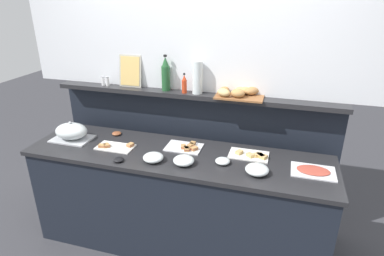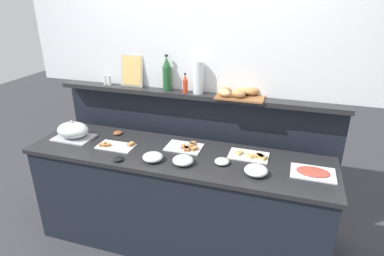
# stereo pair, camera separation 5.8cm
# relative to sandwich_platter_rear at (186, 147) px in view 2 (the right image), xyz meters

# --- Properties ---
(ground_plane) EXTENTS (12.00, 12.00, 0.00)m
(ground_plane) POSITION_rel_sandwich_platter_rear_xyz_m (-0.04, 0.49, -0.92)
(ground_plane) COLOR #38383D
(buffet_counter) EXTENTS (2.49, 0.65, 0.91)m
(buffet_counter) POSITION_rel_sandwich_platter_rear_xyz_m (-0.04, -0.11, -0.46)
(buffet_counter) COLOR black
(buffet_counter) RESTS_ON ground_plane
(back_ledge_unit) EXTENTS (2.60, 0.22, 1.30)m
(back_ledge_unit) POSITION_rel_sandwich_platter_rear_xyz_m (-0.04, 0.39, -0.24)
(back_ledge_unit) COLOR black
(back_ledge_unit) RESTS_ON ground_plane
(upper_wall_panel) EXTENTS (3.20, 0.08, 1.30)m
(upper_wall_panel) POSITION_rel_sandwich_platter_rear_xyz_m (-0.04, 0.41, 1.03)
(upper_wall_panel) COLOR white
(upper_wall_panel) RESTS_ON back_ledge_unit
(sandwich_platter_rear) EXTENTS (0.30, 0.21, 0.04)m
(sandwich_platter_rear) POSITION_rel_sandwich_platter_rear_xyz_m (0.00, 0.00, 0.00)
(sandwich_platter_rear) COLOR silver
(sandwich_platter_rear) RESTS_ON buffet_counter
(sandwich_platter_side) EXTENTS (0.31, 0.19, 0.04)m
(sandwich_platter_side) POSITION_rel_sandwich_platter_rear_xyz_m (0.54, 0.01, 0.00)
(sandwich_platter_side) COLOR white
(sandwich_platter_side) RESTS_ON buffet_counter
(sandwich_platter_front) EXTENTS (0.31, 0.17, 0.04)m
(sandwich_platter_front) POSITION_rel_sandwich_platter_rear_xyz_m (-0.57, -0.16, -0.00)
(sandwich_platter_front) COLOR white
(sandwich_platter_front) RESTS_ON buffet_counter
(cold_cuts_platter) EXTENTS (0.31, 0.22, 0.02)m
(cold_cuts_platter) POSITION_rel_sandwich_platter_rear_xyz_m (1.00, -0.11, -0.00)
(cold_cuts_platter) COLOR silver
(cold_cuts_platter) RESTS_ON buffet_counter
(serving_cloche) EXTENTS (0.34, 0.24, 0.17)m
(serving_cloche) POSITION_rel_sandwich_platter_rear_xyz_m (-1.02, -0.11, 0.06)
(serving_cloche) COLOR #B7BABF
(serving_cloche) RESTS_ON buffet_counter
(glass_bowl_large) EXTENTS (0.16, 0.16, 0.06)m
(glass_bowl_large) POSITION_rel_sandwich_platter_rear_xyz_m (-0.17, -0.28, 0.02)
(glass_bowl_large) COLOR silver
(glass_bowl_large) RESTS_ON buffet_counter
(glass_bowl_medium) EXTENTS (0.11, 0.11, 0.04)m
(glass_bowl_medium) POSITION_rel_sandwich_platter_rear_xyz_m (0.35, -0.17, 0.01)
(glass_bowl_medium) COLOR silver
(glass_bowl_medium) RESTS_ON buffet_counter
(glass_bowl_small) EXTENTS (0.17, 0.17, 0.07)m
(glass_bowl_small) POSITION_rel_sandwich_platter_rear_xyz_m (0.61, -0.24, 0.02)
(glass_bowl_small) COLOR silver
(glass_bowl_small) RESTS_ON buffet_counter
(glass_bowl_extra) EXTENTS (0.16, 0.16, 0.06)m
(glass_bowl_extra) POSITION_rel_sandwich_platter_rear_xyz_m (0.07, -0.26, 0.02)
(glass_bowl_extra) COLOR silver
(glass_bowl_extra) RESTS_ON buffet_counter
(condiment_bowl_dark) EXTENTS (0.08, 0.08, 0.03)m
(condiment_bowl_dark) POSITION_rel_sandwich_platter_rear_xyz_m (-0.69, 0.08, 0.00)
(condiment_bowl_dark) COLOR brown
(condiment_bowl_dark) RESTS_ON buffet_counter
(condiment_bowl_red) EXTENTS (0.08, 0.08, 0.03)m
(condiment_bowl_red) POSITION_rel_sandwich_platter_rear_xyz_m (-0.43, -0.36, 0.00)
(condiment_bowl_red) COLOR black
(condiment_bowl_red) RESTS_ON buffet_counter
(wine_bottle_green) EXTENTS (0.08, 0.08, 0.32)m
(wine_bottle_green) POSITION_rel_sandwich_platter_rear_xyz_m (-0.28, 0.33, 0.52)
(wine_bottle_green) COLOR #23562D
(wine_bottle_green) RESTS_ON back_ledge_unit
(hot_sauce_bottle) EXTENTS (0.04, 0.04, 0.18)m
(hot_sauce_bottle) POSITION_rel_sandwich_platter_rear_xyz_m (-0.10, 0.29, 0.45)
(hot_sauce_bottle) COLOR red
(hot_sauce_bottle) RESTS_ON back_ledge_unit
(salt_shaker) EXTENTS (0.03, 0.03, 0.09)m
(salt_shaker) POSITION_rel_sandwich_platter_rear_xyz_m (-0.91, 0.31, 0.42)
(salt_shaker) COLOR white
(salt_shaker) RESTS_ON back_ledge_unit
(pepper_shaker) EXTENTS (0.03, 0.03, 0.09)m
(pepper_shaker) POSITION_rel_sandwich_platter_rear_xyz_m (-0.87, 0.31, 0.42)
(pepper_shaker) COLOR white
(pepper_shaker) RESTS_ON back_ledge_unit
(bread_basket) EXTENTS (0.40, 0.28, 0.08)m
(bread_basket) POSITION_rel_sandwich_platter_rear_xyz_m (0.37, 0.31, 0.41)
(bread_basket) COLOR brown
(bread_basket) RESTS_ON back_ledge_unit
(framed_picture) EXTENTS (0.22, 0.06, 0.29)m
(framed_picture) POSITION_rel_sandwich_platter_rear_xyz_m (-0.64, 0.35, 0.52)
(framed_picture) COLOR #B2AD9E
(framed_picture) RESTS_ON back_ledge_unit
(water_carafe) EXTENTS (0.09, 0.09, 0.28)m
(water_carafe) POSITION_rel_sandwich_platter_rear_xyz_m (0.01, 0.31, 0.52)
(water_carafe) COLOR silver
(water_carafe) RESTS_ON back_ledge_unit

